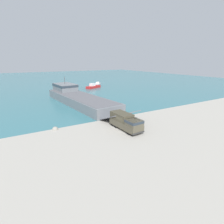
{
  "coord_description": "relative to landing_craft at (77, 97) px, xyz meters",
  "views": [
    {
      "loc": [
        -17.16,
        -26.29,
        12.68
      ],
      "look_at": [
        0.28,
        4.13,
        2.26
      ],
      "focal_mm": 28.0,
      "sensor_mm": 36.0,
      "label": 1
    }
  ],
  "objects": [
    {
      "name": "military_truck",
      "position": [
        0.77,
        -25.55,
        -0.22
      ],
      "size": [
        3.03,
        7.61,
        2.96
      ],
      "rotation": [
        0.0,
        0.0,
        -1.51
      ],
      "color": "#4C4738",
      "rests_on": "ground_plane"
    },
    {
      "name": "shoreline_rock_b",
      "position": [
        -10.97,
        -19.04,
        -1.79
      ],
      "size": [
        1.14,
        1.14,
        1.14
      ],
      "primitive_type": "sphere",
      "color": "gray",
      "rests_on": "ground_plane"
    },
    {
      "name": "moored_boat_a",
      "position": [
        22.88,
        33.68,
        -1.28
      ],
      "size": [
        6.35,
        7.35,
        1.53
      ],
      "rotation": [
        0.0,
        0.0,
        2.49
      ],
      "color": "#B7BABF",
      "rests_on": "ground_plane"
    },
    {
      "name": "moored_boat_b",
      "position": [
        16.37,
        24.77,
        -1.03
      ],
      "size": [
        8.32,
        5.89,
        2.29
      ],
      "rotation": [
        0.0,
        0.0,
        5.17
      ],
      "color": "#B22323",
      "rests_on": "ground_plane"
    },
    {
      "name": "landing_craft",
      "position": [
        0.0,
        0.0,
        0.0
      ],
      "size": [
        11.7,
        38.96,
        7.31
      ],
      "rotation": [
        0.0,
        0.0,
        0.11
      ],
      "color": "slate",
      "rests_on": "ground_plane"
    },
    {
      "name": "mooring_bollard",
      "position": [
        6.36,
        -19.75,
        -1.31
      ],
      "size": [
        0.31,
        0.31,
        0.88
      ],
      "color": "#333338",
      "rests_on": "ground_plane"
    },
    {
      "name": "shoreline_rock_a",
      "position": [
        5.97,
        -18.79,
        -1.79
      ],
      "size": [
        0.62,
        0.62,
        0.62
      ],
      "primitive_type": "sphere",
      "color": "gray",
      "rests_on": "ground_plane"
    },
    {
      "name": "soldier_on_ramp",
      "position": [
        3.56,
        -25.75,
        -0.74
      ],
      "size": [
        0.47,
        0.49,
        1.8
      ],
      "rotation": [
        0.0,
        0.0,
        2.43
      ],
      "color": "#6B664C",
      "rests_on": "ground_plane"
    },
    {
      "name": "water_surface",
      "position": [
        0.22,
        71.38,
        -1.78
      ],
      "size": [
        240.0,
        180.0,
        0.01
      ],
      "primitive_type": "cube",
      "color": "#336B75",
      "rests_on": "ground_plane"
    },
    {
      "name": "ground_plane",
      "position": [
        0.22,
        -24.97,
        -1.79
      ],
      "size": [
        240.0,
        240.0,
        0.0
      ],
      "primitive_type": "plane",
      "color": "#9E998E"
    }
  ]
}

